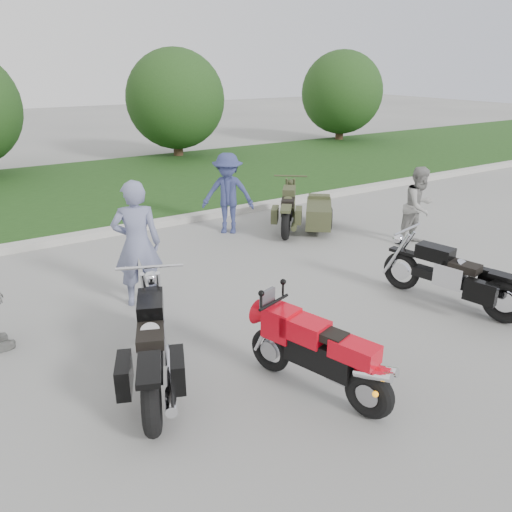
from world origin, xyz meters
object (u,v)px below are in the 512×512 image
cruiser_left (153,350)px  person_denim (228,194)px  person_grey (419,206)px  cruiser_right (457,279)px  sportbike_red (320,353)px  cruiser_sidecar (306,212)px  person_stripe (137,244)px

cruiser_left → person_denim: size_ratio=1.33×
person_grey → cruiser_right: bearing=-131.9°
sportbike_red → cruiser_sidecar: bearing=36.2°
person_grey → sportbike_red: bearing=-154.3°
sportbike_red → person_stripe: (-0.92, 3.21, 0.45)m
sportbike_red → person_stripe: bearing=87.8°
cruiser_right → sportbike_red: bearing=177.2°
sportbike_red → person_stripe: size_ratio=0.94×
cruiser_sidecar → person_grey: person_grey is taller
sportbike_red → cruiser_sidecar: sportbike_red is taller
person_grey → person_stripe: bearing=171.3°
cruiser_left → person_grey: person_grey is taller
sportbike_red → person_grey: size_ratio=1.15×
cruiser_left → person_stripe: size_ratio=1.19×
person_stripe → person_denim: person_stripe is taller
cruiser_sidecar → person_stripe: (-4.33, -1.55, 0.57)m
person_stripe → cruiser_left: bearing=93.7°
sportbike_red → cruiser_sidecar: size_ratio=0.89×
cruiser_left → person_stripe: bearing=95.9°
person_grey → person_denim: person_denim is taller
sportbike_red → cruiser_right: (3.11, 0.60, -0.08)m
sportbike_red → person_denim: bearing=53.0°
cruiser_left → person_grey: size_ratio=1.45×
cruiser_right → person_grey: person_grey is taller
person_denim → cruiser_left: bearing=-90.5°
person_stripe → person_denim: (2.81, 2.31, -0.11)m
sportbike_red → person_denim: person_denim is taller
cruiser_sidecar → person_grey: size_ratio=1.29×
person_stripe → person_denim: 3.64m
cruiser_left → person_grey: (6.32, 1.77, 0.32)m
person_grey → cruiser_sidecar: bearing=120.9°
person_stripe → sportbike_red: bearing=125.5°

